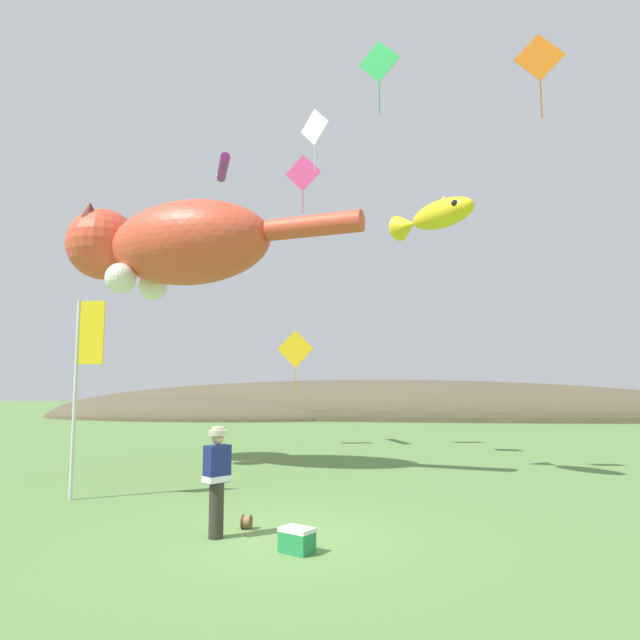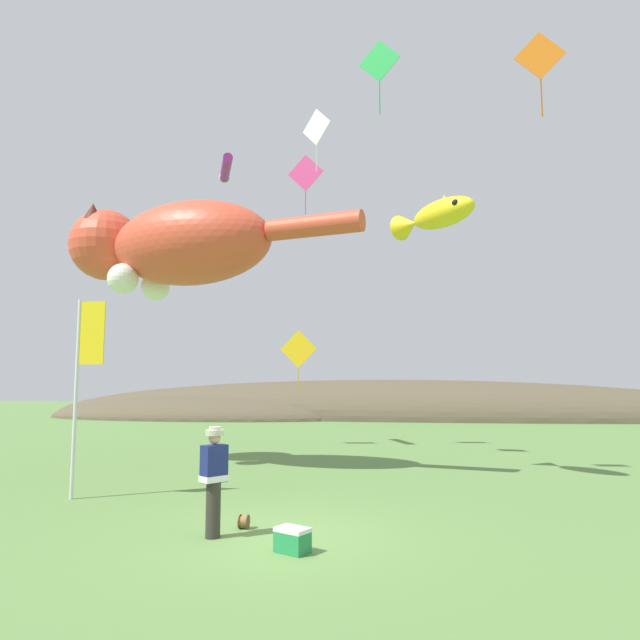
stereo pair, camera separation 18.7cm
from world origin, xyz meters
name	(u,v)px [view 2 (the right image)]	position (x,y,z in m)	size (l,w,h in m)	color
ground_plane	(279,537)	(0.00, 0.00, 0.00)	(120.00, 120.00, 0.00)	#5B8442
distant_hill_ridge	(355,418)	(-2.18, 31.52, 0.00)	(51.53, 11.95, 5.35)	brown
festival_attendant	(214,478)	(-1.05, -0.23, 0.95)	(0.46, 0.49, 1.77)	#332D28
kite_spool	(244,522)	(-0.72, 0.41, 0.12)	(0.16, 0.24, 0.24)	olive
picnic_cooler	(292,540)	(0.40, -0.80, 0.18)	(0.58, 0.51, 0.36)	#268C4C
festival_banner_pole	(83,367)	(-4.99, 2.19, 2.85)	(0.66, 0.08, 4.35)	silver
kite_giant_cat	(171,246)	(-4.93, 6.40, 6.57)	(9.50, 3.78, 2.92)	#E04C33
kite_fish_windsock	(435,216)	(2.81, 5.65, 6.89)	(2.41, 2.53, 0.85)	yellow
kite_tube_streamer	(226,169)	(-4.87, 10.96, 10.72)	(1.23, 2.20, 0.44)	#8C268C
kite_diamond_gold	(298,349)	(-2.41, 13.00, 3.82)	(1.51, 0.16, 2.42)	yellow
kite_diamond_pink	(306,173)	(-1.78, 11.21, 10.42)	(1.43, 0.22, 2.34)	#E53F8C
kite_diamond_white	(316,127)	(-0.87, 8.42, 10.90)	(1.06, 0.72, 2.16)	white
kite_diamond_green	(379,62)	(1.43, 4.91, 10.93)	(1.12, 0.30, 2.06)	green
kite_diamond_orange	(540,56)	(5.20, 3.72, 9.98)	(1.15, 0.10, 2.05)	orange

